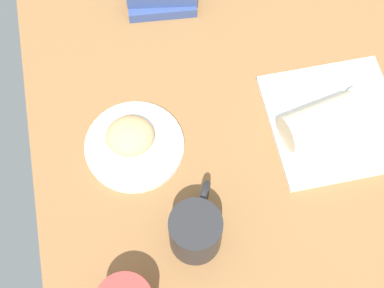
{
  "coord_description": "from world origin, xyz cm",
  "views": [
    {
      "loc": [
        -60.76,
        23.82,
        104.86
      ],
      "look_at": [
        -14.33,
        14.24,
        7.0
      ],
      "focal_mm": 53.8,
      "sensor_mm": 36.0,
      "label": 1
    }
  ],
  "objects_px": {
    "round_plate": "(135,146)",
    "scone_pastry": "(130,136)",
    "sauce_cup": "(359,101)",
    "coffee_mug": "(196,230)",
    "breakfast_wrap": "(321,122)",
    "square_plate": "(334,121)"
  },
  "relations": [
    {
      "from": "scone_pastry",
      "to": "round_plate",
      "type": "bearing_deg",
      "value": -151.5
    },
    {
      "from": "scone_pastry",
      "to": "square_plate",
      "type": "distance_m",
      "value": 0.4
    },
    {
      "from": "round_plate",
      "to": "sauce_cup",
      "type": "relative_size",
      "value": 3.35
    },
    {
      "from": "scone_pastry",
      "to": "square_plate",
      "type": "bearing_deg",
      "value": -94.87
    },
    {
      "from": "breakfast_wrap",
      "to": "square_plate",
      "type": "bearing_deg",
      "value": 100.08
    },
    {
      "from": "sauce_cup",
      "to": "coffee_mug",
      "type": "relative_size",
      "value": 0.42
    },
    {
      "from": "round_plate",
      "to": "scone_pastry",
      "type": "distance_m",
      "value": 0.03
    },
    {
      "from": "coffee_mug",
      "to": "square_plate",
      "type": "bearing_deg",
      "value": -60.9
    },
    {
      "from": "scone_pastry",
      "to": "sauce_cup",
      "type": "xyz_separation_m",
      "value": [
        -0.01,
        -0.45,
        -0.01
      ]
    },
    {
      "from": "square_plate",
      "to": "round_plate",
      "type": "bearing_deg",
      "value": 86.3
    },
    {
      "from": "sauce_cup",
      "to": "coffee_mug",
      "type": "height_order",
      "value": "coffee_mug"
    },
    {
      "from": "sauce_cup",
      "to": "breakfast_wrap",
      "type": "distance_m",
      "value": 0.1
    },
    {
      "from": "scone_pastry",
      "to": "breakfast_wrap",
      "type": "height_order",
      "value": "breakfast_wrap"
    },
    {
      "from": "sauce_cup",
      "to": "breakfast_wrap",
      "type": "relative_size",
      "value": 0.39
    },
    {
      "from": "square_plate",
      "to": "breakfast_wrap",
      "type": "relative_size",
      "value": 1.71
    },
    {
      "from": "round_plate",
      "to": "sauce_cup",
      "type": "distance_m",
      "value": 0.45
    },
    {
      "from": "round_plate",
      "to": "square_plate",
      "type": "distance_m",
      "value": 0.4
    },
    {
      "from": "breakfast_wrap",
      "to": "coffee_mug",
      "type": "height_order",
      "value": "coffee_mug"
    },
    {
      "from": "round_plate",
      "to": "breakfast_wrap",
      "type": "distance_m",
      "value": 0.36
    },
    {
      "from": "round_plate",
      "to": "sauce_cup",
      "type": "xyz_separation_m",
      "value": [
        -0.0,
        -0.45,
        0.02
      ]
    },
    {
      "from": "coffee_mug",
      "to": "round_plate",
      "type": "bearing_deg",
      "value": 21.43
    },
    {
      "from": "scone_pastry",
      "to": "breakfast_wrap",
      "type": "bearing_deg",
      "value": -98.06
    }
  ]
}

